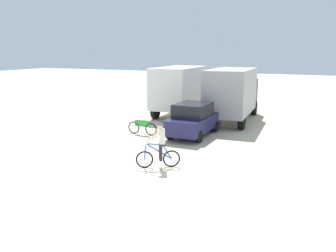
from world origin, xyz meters
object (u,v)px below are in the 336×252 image
at_px(sedan_parked, 193,119).
at_px(bicycle_spare, 142,127).
at_px(cyclist_orange_shirt, 159,146).
at_px(supply_crate, 172,127).
at_px(box_truck_white_box, 181,88).
at_px(box_truck_grey_hauler, 233,92).

xyz_separation_m(sedan_parked, bicycle_spare, (-2.58, -0.93, -0.48)).
bearing_deg(cyclist_orange_shirt, supply_crate, 109.60).
distance_m(sedan_parked, cyclist_orange_shirt, 5.48).
height_order(box_truck_white_box, bicycle_spare, box_truck_white_box).
bearing_deg(cyclist_orange_shirt, box_truck_white_box, 108.29).
bearing_deg(supply_crate, box_truck_white_box, 106.70).
distance_m(bicycle_spare, supply_crate, 1.89).
bearing_deg(box_truck_white_box, supply_crate, -73.30).
bearing_deg(sedan_parked, box_truck_white_box, 118.09).
bearing_deg(sedan_parked, box_truck_grey_hauler, 79.60).
bearing_deg(bicycle_spare, sedan_parked, 19.82).
xyz_separation_m(box_truck_white_box, sedan_parked, (3.06, -5.73, -0.99)).
bearing_deg(box_truck_grey_hauler, box_truck_white_box, 166.23).
relative_size(box_truck_grey_hauler, cyclist_orange_shirt, 3.77).
height_order(box_truck_white_box, supply_crate, box_truck_white_box).
height_order(bicycle_spare, supply_crate, bicycle_spare).
xyz_separation_m(cyclist_orange_shirt, supply_crate, (-2.16, 6.07, -0.64)).
distance_m(box_truck_white_box, bicycle_spare, 6.84).
bearing_deg(bicycle_spare, box_truck_grey_hauler, 58.75).
bearing_deg(sedan_parked, supply_crate, 157.66).
bearing_deg(box_truck_grey_hauler, sedan_parked, -100.40).
distance_m(cyclist_orange_shirt, bicycle_spare, 5.56).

